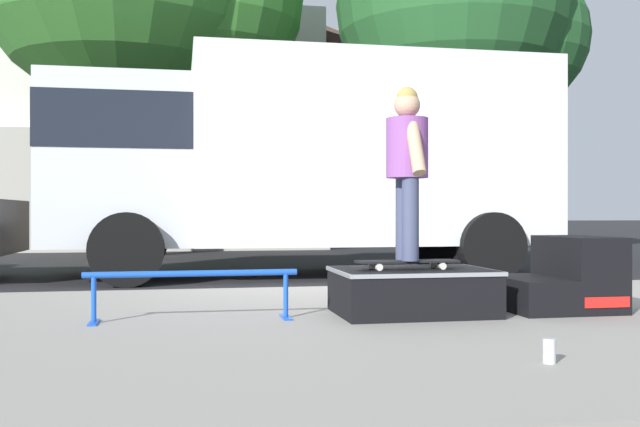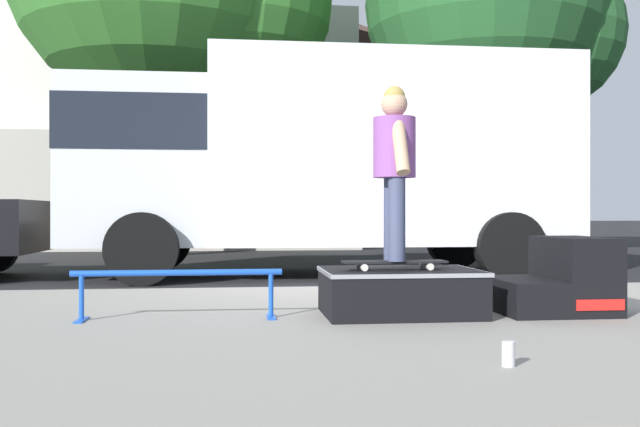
% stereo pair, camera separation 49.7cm
% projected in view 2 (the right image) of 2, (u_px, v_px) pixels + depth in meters
% --- Properties ---
extents(ground_plane, '(140.00, 140.00, 0.00)m').
position_uv_depth(ground_plane, '(352.00, 292.00, 8.07)').
color(ground_plane, black).
extents(sidewalk_slab, '(50.00, 5.00, 0.12)m').
position_uv_depth(sidewalk_slab, '(421.00, 330.00, 5.09)').
color(sidewalk_slab, gray).
rests_on(sidewalk_slab, ground).
extents(skate_box, '(1.17, 0.84, 0.34)m').
position_uv_depth(skate_box, '(400.00, 290.00, 5.41)').
color(skate_box, black).
rests_on(skate_box, sidewalk_slab).
extents(kicker_ramp, '(0.84, 0.79, 0.58)m').
position_uv_depth(kicker_ramp, '(559.00, 281.00, 5.56)').
color(kicker_ramp, black).
rests_on(kicker_ramp, sidewalk_slab).
extents(grind_rail, '(1.51, 0.28, 0.36)m').
position_uv_depth(grind_rail, '(178.00, 282.00, 5.20)').
color(grind_rail, blue).
rests_on(grind_rail, sidewalk_slab).
extents(skateboard, '(0.79, 0.23, 0.07)m').
position_uv_depth(skateboard, '(394.00, 262.00, 5.38)').
color(skateboard, black).
rests_on(skateboard, skate_box).
extents(skater_kid, '(0.32, 0.67, 1.31)m').
position_uv_depth(skater_kid, '(394.00, 158.00, 5.38)').
color(skater_kid, '#3F4766').
rests_on(skater_kid, skateboard).
extents(soda_can, '(0.07, 0.07, 0.13)m').
position_uv_depth(soda_can, '(508.00, 354.00, 3.60)').
color(soda_can, silver).
rests_on(soda_can, sidewalk_slab).
extents(box_truck, '(6.91, 2.63, 3.05)m').
position_uv_depth(box_truck, '(319.00, 156.00, 10.24)').
color(box_truck, silver).
rests_on(box_truck, ground).
extents(street_tree_neighbour, '(5.33, 4.85, 7.63)m').
position_uv_depth(street_tree_neighbour, '(497.00, 10.00, 14.69)').
color(street_tree_neighbour, brown).
rests_on(street_tree_neighbour, ground).
extents(house_behind, '(9.54, 8.22, 8.40)m').
position_uv_depth(house_behind, '(184.00, 98.00, 20.83)').
color(house_behind, silver).
rests_on(house_behind, ground).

